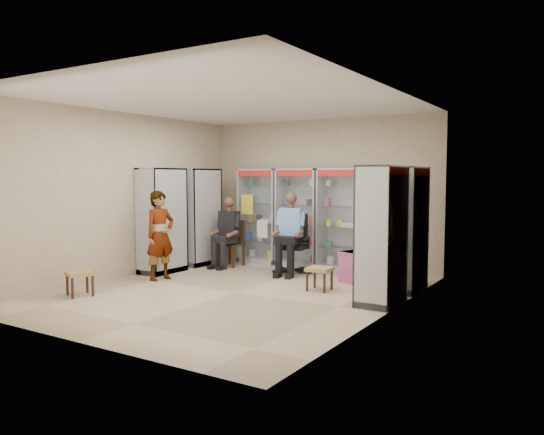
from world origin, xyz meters
The scene contains 18 objects.
floor centered at (0.00, 0.00, 0.00)m, with size 6.00×6.00×0.00m, color #C6AC89.
room_shell centered at (0.00, 0.00, 1.97)m, with size 5.02×6.02×3.01m.
cabinet_back_left centered at (-1.30, 2.73, 1.00)m, with size 0.90×0.50×2.00m, color #A6AAAD.
cabinet_back_mid centered at (-0.35, 2.73, 1.00)m, with size 0.90×0.50×2.00m, color #BABCC2.
cabinet_back_right centered at (0.60, 2.73, 1.00)m, with size 0.90×0.50×2.00m, color #B3B6BB.
cabinet_right_far centered at (2.23, 1.60, 1.00)m, with size 0.50×0.90×2.00m, color silver.
cabinet_right_near centered at (2.23, 0.50, 1.00)m, with size 0.50×0.90×2.00m, color silver.
cabinet_left_far centered at (-2.23, 1.80, 1.00)m, with size 0.50×0.90×2.00m, color #A2A4A9.
cabinet_left_near centered at (-2.23, 0.70, 1.00)m, with size 0.50×0.90×2.00m, color #B6B8BE.
wooden_chair centered at (-1.55, 2.00, 0.47)m, with size 0.42×0.42×0.94m, color #2F2112.
seated_customer centered at (-1.55, 1.95, 0.67)m, with size 0.44×0.60×1.34m, color black, non-canonical shape.
office_chair centered at (-0.06, 1.94, 0.57)m, with size 0.62×0.62×1.14m, color black.
seated_shopkeeper centered at (-0.06, 1.89, 0.72)m, with size 0.48×0.66×1.45m, color #66A0CA, non-canonical shape.
pink_trunk centered at (1.40, 1.77, 0.27)m, with size 0.56×0.54×0.54m, color #9D3E87.
tea_glass centered at (1.42, 1.78, 0.59)m, with size 0.07×0.07×0.10m, color #572407.
woven_stool_a centered at (1.07, 0.84, 0.19)m, with size 0.38×0.38×0.38m, color olive.
woven_stool_b centered at (-1.90, -1.47, 0.19)m, with size 0.38×0.38×0.38m, color #9F6C43.
standing_man centered at (-1.75, 0.14, 0.79)m, with size 0.58×0.38×1.59m, color gray.
Camera 1 is at (4.90, -6.74, 1.84)m, focal length 35.00 mm.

